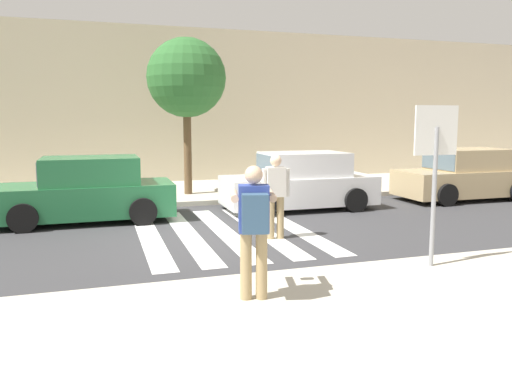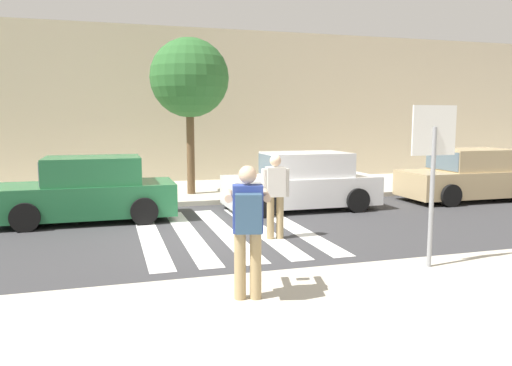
% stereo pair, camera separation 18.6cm
% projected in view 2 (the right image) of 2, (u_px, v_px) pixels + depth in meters
% --- Properties ---
extents(ground_plane, '(120.00, 120.00, 0.00)m').
position_uv_depth(ground_plane, '(227.00, 234.00, 10.69)').
color(ground_plane, '#38383A').
extents(sidewalk_far, '(60.00, 4.80, 0.14)m').
position_uv_depth(sidewalk_far, '(185.00, 192.00, 16.39)').
color(sidewalk_far, beige).
rests_on(sidewalk_far, ground).
extents(building_facade_far, '(56.00, 4.00, 5.78)m').
position_uv_depth(building_facade_far, '(167.00, 108.00, 20.21)').
color(building_facade_far, beige).
rests_on(building_facade_far, ground).
extents(crosswalk_stripe_0, '(0.44, 5.20, 0.01)m').
position_uv_depth(crosswalk_stripe_0, '(150.00, 236.00, 10.43)').
color(crosswalk_stripe_0, silver).
rests_on(crosswalk_stripe_0, ground).
extents(crosswalk_stripe_1, '(0.44, 5.20, 0.01)m').
position_uv_depth(crosswalk_stripe_1, '(188.00, 234.00, 10.65)').
color(crosswalk_stripe_1, silver).
rests_on(crosswalk_stripe_1, ground).
extents(crosswalk_stripe_2, '(0.44, 5.20, 0.01)m').
position_uv_depth(crosswalk_stripe_2, '(224.00, 232.00, 10.88)').
color(crosswalk_stripe_2, silver).
rests_on(crosswalk_stripe_2, ground).
extents(crosswalk_stripe_3, '(0.44, 5.20, 0.01)m').
position_uv_depth(crosswalk_stripe_3, '(259.00, 229.00, 11.11)').
color(crosswalk_stripe_3, silver).
rests_on(crosswalk_stripe_3, ground).
extents(crosswalk_stripe_4, '(0.44, 5.20, 0.01)m').
position_uv_depth(crosswalk_stripe_4, '(293.00, 227.00, 11.33)').
color(crosswalk_stripe_4, silver).
rests_on(crosswalk_stripe_4, ground).
extents(stop_sign, '(0.76, 0.08, 2.51)m').
position_uv_depth(stop_sign, '(433.00, 150.00, 7.62)').
color(stop_sign, gray).
rests_on(stop_sign, sidewalk_near).
extents(photographer_with_backpack, '(0.70, 0.92, 1.72)m').
position_uv_depth(photographer_with_backpack, '(248.00, 221.00, 6.28)').
color(photographer_with_backpack, tan).
rests_on(photographer_with_backpack, sidewalk_near).
extents(pedestrian_crossing, '(0.58, 0.28, 1.72)m').
position_uv_depth(pedestrian_crossing, '(275.00, 192.00, 10.12)').
color(pedestrian_crossing, tan).
rests_on(pedestrian_crossing, ground).
extents(parked_car_green, '(4.10, 1.92, 1.55)m').
position_uv_depth(parked_car_green, '(89.00, 191.00, 11.98)').
color(parked_car_green, '#236B3D').
rests_on(parked_car_green, ground).
extents(parked_car_white, '(4.10, 1.92, 1.55)m').
position_uv_depth(parked_car_white, '(302.00, 183.00, 13.54)').
color(parked_car_white, white).
rests_on(parked_car_white, ground).
extents(parked_car_tan, '(4.10, 1.92, 1.55)m').
position_uv_depth(parked_car_tan, '(469.00, 176.00, 15.08)').
color(parked_car_tan, tan).
rests_on(parked_car_tan, ground).
extents(street_tree_center, '(2.39, 2.39, 4.74)m').
position_uv_depth(street_tree_center, '(189.00, 79.00, 15.07)').
color(street_tree_center, brown).
rests_on(street_tree_center, sidewalk_far).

